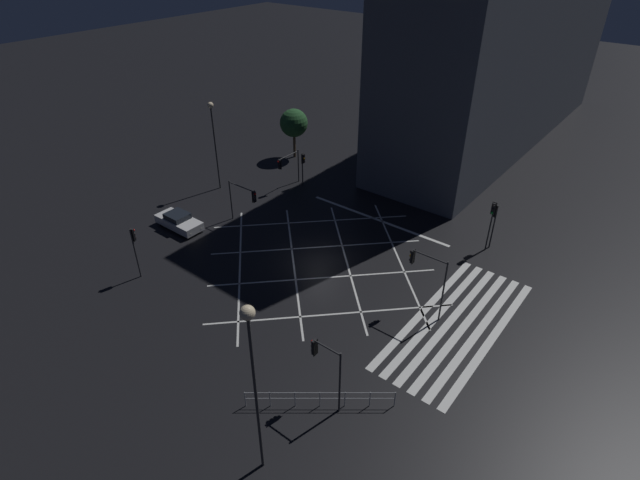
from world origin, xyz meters
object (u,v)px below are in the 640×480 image
(traffic_light_median_south, at_px, (427,271))
(traffic_light_nw_main, at_px, (134,243))
(traffic_light_ne_cross, at_px, (303,163))
(waiting_car, at_px, (179,221))
(traffic_light_ne_main, at_px, (287,163))
(traffic_light_se_main, at_px, (492,217))
(street_tree_near, at_px, (294,123))
(street_lamp_east, at_px, (213,128))
(street_lamp_west, at_px, (252,354))
(traffic_light_median_north, at_px, (244,196))
(traffic_light_sw_cross, at_px, (325,361))
(traffic_light_se_cross, at_px, (494,218))

(traffic_light_median_south, xyz_separation_m, traffic_light_nw_main, (-8.94, 17.64, -0.49))
(traffic_light_ne_cross, relative_size, waiting_car, 0.76)
(traffic_light_ne_main, xyz_separation_m, traffic_light_se_main, (1.29, -19.15, 0.54))
(traffic_light_ne_cross, bearing_deg, street_tree_near, 137.72)
(street_lamp_east, distance_m, street_lamp_west, 29.60)
(traffic_light_median_north, relative_size, street_lamp_west, 0.37)
(street_lamp_west, relative_size, waiting_car, 2.27)
(traffic_light_ne_cross, height_order, street_lamp_west, street_lamp_west)
(traffic_light_nw_main, distance_m, waiting_car, 7.12)
(traffic_light_median_south, height_order, traffic_light_ne_cross, traffic_light_median_south)
(traffic_light_ne_cross, bearing_deg, waiting_car, -103.38)
(traffic_light_nw_main, relative_size, street_lamp_west, 0.41)
(street_lamp_west, xyz_separation_m, waiting_car, (11.27, 20.34, -6.62))
(traffic_light_sw_cross, relative_size, street_lamp_west, 0.43)
(traffic_light_sw_cross, height_order, traffic_light_median_north, traffic_light_sw_cross)
(traffic_light_se_cross, bearing_deg, traffic_light_median_north, 28.35)
(traffic_light_ne_cross, height_order, traffic_light_nw_main, traffic_light_nw_main)
(traffic_light_sw_cross, height_order, street_tree_near, street_tree_near)
(traffic_light_se_cross, distance_m, street_lamp_east, 25.09)
(traffic_light_sw_cross, xyz_separation_m, street_tree_near, (23.73, 22.54, 0.71))
(traffic_light_ne_main, xyz_separation_m, street_lamp_west, (-22.47, -18.23, 4.79))
(traffic_light_median_north, relative_size, waiting_car, 0.85)
(traffic_light_ne_cross, xyz_separation_m, traffic_light_nw_main, (-18.43, -0.27, 0.52))
(traffic_light_median_north, bearing_deg, traffic_light_se_main, 26.77)
(traffic_light_se_cross, height_order, waiting_car, traffic_light_se_cross)
(traffic_light_median_north, bearing_deg, waiting_car, -136.71)
(traffic_light_ne_main, distance_m, street_tree_near, 7.43)
(street_lamp_east, height_order, waiting_car, street_lamp_east)
(traffic_light_se_main, distance_m, traffic_light_ne_cross, 18.30)
(traffic_light_se_cross, height_order, street_lamp_west, street_lamp_west)
(traffic_light_ne_main, height_order, street_lamp_west, street_lamp_west)
(traffic_light_median_south, bearing_deg, traffic_light_se_cross, -92.19)
(traffic_light_ne_cross, distance_m, street_lamp_west, 29.84)
(traffic_light_median_north, bearing_deg, traffic_light_sw_cross, -32.37)
(traffic_light_se_cross, height_order, street_tree_near, street_tree_near)
(traffic_light_ne_cross, bearing_deg, traffic_light_se_cross, 1.90)
(traffic_light_median_north, distance_m, waiting_car, 5.89)
(street_lamp_west, bearing_deg, traffic_light_se_main, -2.22)
(street_lamp_east, distance_m, street_tree_near, 10.34)
(traffic_light_ne_cross, xyz_separation_m, traffic_light_se_cross, (0.61, -18.30, 0.33))
(traffic_light_nw_main, height_order, street_tree_near, street_tree_near)
(traffic_light_se_main, bearing_deg, traffic_light_nw_main, -44.36)
(traffic_light_ne_main, bearing_deg, street_lamp_west, 39.05)
(traffic_light_median_north, distance_m, traffic_light_nw_main, 9.76)
(traffic_light_ne_main, bearing_deg, traffic_light_sw_cross, 45.79)
(traffic_light_ne_main, relative_size, traffic_light_ne_cross, 1.02)
(traffic_light_median_south, xyz_separation_m, traffic_light_se_main, (9.49, -0.38, -0.34))
(traffic_light_median_south, relative_size, traffic_light_sw_cross, 1.09)
(traffic_light_median_north, xyz_separation_m, traffic_light_nw_main, (-9.73, 0.78, 0.16))
(traffic_light_median_north, xyz_separation_m, street_tree_near, (13.35, 6.17, 1.06))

